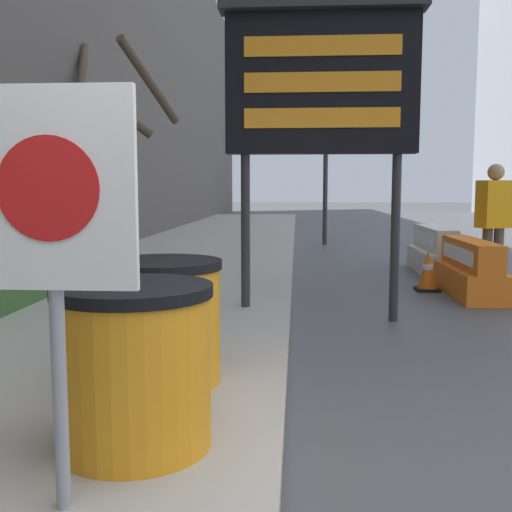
# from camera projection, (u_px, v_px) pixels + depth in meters

# --- Properties ---
(bare_tree) EXTENTS (2.25, 1.81, 4.02)m
(bare_tree) POSITION_uv_depth(u_px,v_px,m) (111.00, 152.00, 10.84)
(bare_tree) COLOR #4C3D2D
(bare_tree) RESTS_ON sidewalk_left
(barrel_drum_foreground) EXTENTS (0.80, 0.80, 0.83)m
(barrel_drum_foreground) POSITION_uv_depth(u_px,v_px,m) (134.00, 366.00, 3.02)
(barrel_drum_foreground) COLOR orange
(barrel_drum_foreground) RESTS_ON sidewalk_left
(barrel_drum_middle) EXTENTS (0.80, 0.80, 0.83)m
(barrel_drum_middle) POSITION_uv_depth(u_px,v_px,m) (163.00, 321.00, 4.04)
(barrel_drum_middle) COLOR orange
(barrel_drum_middle) RESTS_ON sidewalk_left
(warning_sign) EXTENTS (0.68, 0.08, 1.70)m
(warning_sign) POSITION_uv_depth(u_px,v_px,m) (51.00, 218.00, 2.32)
(warning_sign) COLOR gray
(warning_sign) RESTS_ON sidewalk_left
(message_board) EXTENTS (2.15, 0.36, 3.38)m
(message_board) POSITION_uv_depth(u_px,v_px,m) (322.00, 84.00, 6.33)
(message_board) COLOR #28282B
(message_board) RESTS_ON ground_plane
(jersey_barrier_orange_near) EXTENTS (0.58, 1.81, 0.75)m
(jersey_barrier_orange_near) POSITION_uv_depth(u_px,v_px,m) (470.00, 271.00, 8.12)
(jersey_barrier_orange_near) COLOR orange
(jersey_barrier_orange_near) RESTS_ON ground_plane
(jersey_barrier_white) EXTENTS (0.58, 1.89, 0.79)m
(jersey_barrier_white) POSITION_uv_depth(u_px,v_px,m) (434.00, 253.00, 10.27)
(jersey_barrier_white) COLOR silver
(jersey_barrier_white) RESTS_ON ground_plane
(traffic_cone_near) EXTENTS (0.33, 0.33, 0.58)m
(traffic_cone_near) POSITION_uv_depth(u_px,v_px,m) (428.00, 271.00, 8.46)
(traffic_cone_near) COLOR black
(traffic_cone_near) RESTS_ON ground_plane
(traffic_cone_mid) EXTENTS (0.39, 0.39, 0.71)m
(traffic_cone_mid) POSITION_uv_depth(u_px,v_px,m) (485.00, 254.00, 10.13)
(traffic_cone_mid) COLOR black
(traffic_cone_mid) RESTS_ON ground_plane
(traffic_light_near_curb) EXTENTS (0.28, 0.44, 4.17)m
(traffic_light_near_curb) POSITION_uv_depth(u_px,v_px,m) (326.00, 126.00, 15.08)
(traffic_light_near_curb) COLOR #2D2D30
(traffic_light_near_curb) RESTS_ON ground_plane
(pedestrian_worker) EXTENTS (0.54, 0.43, 1.80)m
(pedestrian_worker) POSITION_uv_depth(u_px,v_px,m) (494.00, 215.00, 8.75)
(pedestrian_worker) COLOR #514C42
(pedestrian_worker) RESTS_ON ground_plane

